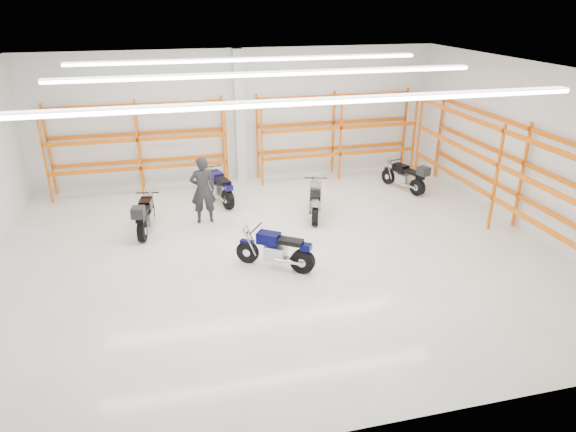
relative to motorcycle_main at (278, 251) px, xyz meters
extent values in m
plane|color=beige|center=(0.19, 0.80, -0.46)|extent=(14.00, 14.00, 0.00)
cube|color=white|center=(0.19, 6.80, 1.79)|extent=(14.00, 0.02, 4.50)
cube|color=white|center=(0.19, -5.20, 1.79)|extent=(14.00, 0.02, 4.50)
cube|color=white|center=(7.19, 0.80, 1.79)|extent=(0.02, 12.00, 4.50)
cube|color=white|center=(0.19, 0.80, 4.04)|extent=(14.00, 12.00, 0.02)
cube|color=white|center=(0.19, -2.20, 3.94)|extent=(10.00, 0.22, 0.10)
cube|color=white|center=(0.19, 1.30, 3.94)|extent=(10.00, 0.22, 0.10)
cube|color=white|center=(0.19, 4.30, 3.94)|extent=(10.00, 0.22, 0.10)
cylinder|color=black|center=(-0.67, 0.46, -0.18)|extent=(0.54, 0.42, 0.57)
cylinder|color=black|center=(0.51, -0.35, -0.17)|extent=(0.58, 0.48, 0.59)
cylinder|color=silver|center=(-0.67, 0.46, -0.18)|extent=(0.23, 0.22, 0.19)
cylinder|color=silver|center=(0.51, -0.35, -0.17)|extent=(0.28, 0.28, 0.21)
cube|color=#050632|center=(-0.67, 0.46, 0.11)|extent=(0.36, 0.31, 0.06)
cube|color=#B7B7BC|center=(-0.05, 0.04, -0.06)|extent=(0.60, 0.56, 0.36)
cube|color=#A5A5AA|center=(0.24, -0.16, -0.16)|extent=(0.61, 0.47, 0.08)
cube|color=#050632|center=(-0.20, 0.14, 0.30)|extent=(0.62, 0.57, 0.27)
cube|color=black|center=(0.24, -0.16, 0.30)|extent=(0.68, 0.59, 0.11)
cube|color=#050632|center=(0.57, -0.39, 0.22)|extent=(0.32, 0.31, 0.15)
cylinder|color=black|center=(-0.46, 0.32, 0.51)|extent=(0.41, 0.57, 0.03)
sphere|color=silver|center=(-0.70, 0.49, 0.36)|extent=(0.18, 0.18, 0.18)
cylinder|color=silver|center=(0.19, -0.31, -0.16)|extent=(0.64, 0.48, 0.09)
cylinder|color=black|center=(-2.96, 3.70, -0.18)|extent=(0.20, 0.57, 0.56)
cylinder|color=black|center=(-3.19, 2.33, -0.18)|extent=(0.26, 0.60, 0.58)
cylinder|color=silver|center=(-2.96, 3.70, -0.18)|extent=(0.16, 0.21, 0.19)
cylinder|color=silver|center=(-3.19, 2.33, -0.18)|extent=(0.22, 0.23, 0.20)
cube|color=black|center=(-2.96, 3.70, 0.09)|extent=(0.19, 0.35, 0.06)
cube|color=#B7B7BC|center=(-3.08, 2.99, -0.07)|extent=(0.41, 0.53, 0.35)
cube|color=#A5A5AA|center=(-3.14, 2.64, -0.17)|extent=(0.22, 0.66, 0.07)
cube|color=black|center=(-3.05, 3.15, 0.28)|extent=(0.40, 0.57, 0.26)
cube|color=black|center=(-3.14, 2.64, 0.28)|extent=(0.38, 0.65, 0.11)
cube|color=black|center=(-3.20, 2.26, 0.21)|extent=(0.24, 0.27, 0.15)
cylinder|color=black|center=(-3.00, 3.46, 0.48)|extent=(0.65, 0.14, 0.03)
sphere|color=silver|center=(-2.95, 3.74, 0.34)|extent=(0.18, 0.18, 0.18)
cylinder|color=silver|center=(-3.29, 2.63, -0.17)|extent=(0.20, 0.70, 0.08)
cube|color=black|center=(-3.22, 2.15, 0.45)|extent=(0.37, 0.40, 0.28)
cylinder|color=black|center=(-1.08, 5.49, -0.16)|extent=(0.28, 0.61, 0.60)
cylinder|color=black|center=(-0.66, 4.06, -0.15)|extent=(0.34, 0.64, 0.62)
cylinder|color=silver|center=(-1.08, 5.49, -0.16)|extent=(0.19, 0.23, 0.20)
cylinder|color=silver|center=(-0.66, 4.06, -0.15)|extent=(0.25, 0.27, 0.22)
cube|color=#100A45|center=(-1.08, 5.49, 0.13)|extent=(0.24, 0.39, 0.06)
cube|color=#B7B7BC|center=(-0.86, 4.75, -0.05)|extent=(0.49, 0.60, 0.38)
cube|color=#A5A5AA|center=(-0.75, 4.38, -0.14)|extent=(0.31, 0.70, 0.08)
cube|color=#100A45|center=(-0.91, 4.92, 0.33)|extent=(0.48, 0.63, 0.28)
cube|color=black|center=(-0.75, 4.38, 0.33)|extent=(0.47, 0.71, 0.12)
cube|color=#100A45|center=(-0.63, 3.98, 0.25)|extent=(0.28, 0.31, 0.16)
cylinder|color=black|center=(-1.00, 5.25, 0.55)|extent=(0.68, 0.23, 0.04)
sphere|color=silver|center=(-1.09, 5.53, 0.39)|extent=(0.19, 0.19, 0.19)
cylinder|color=silver|center=(-0.89, 4.30, -0.14)|extent=(0.30, 0.74, 0.09)
cylinder|color=black|center=(2.02, 3.64, -0.17)|extent=(0.29, 0.60, 0.59)
cylinder|color=black|center=(1.59, 2.23, -0.16)|extent=(0.35, 0.63, 0.61)
cylinder|color=silver|center=(2.02, 3.64, -0.17)|extent=(0.19, 0.23, 0.20)
cylinder|color=silver|center=(1.59, 2.23, -0.16)|extent=(0.25, 0.26, 0.22)
cube|color=gray|center=(2.02, 3.64, 0.13)|extent=(0.25, 0.38, 0.06)
cube|color=#B7B7BC|center=(1.80, 2.91, -0.05)|extent=(0.49, 0.59, 0.37)
cube|color=#A5A5AA|center=(1.69, 2.55, -0.15)|extent=(0.32, 0.69, 0.08)
cube|color=gray|center=(1.85, 3.08, 0.32)|extent=(0.48, 0.62, 0.28)
cube|color=black|center=(1.69, 2.55, 0.32)|extent=(0.47, 0.71, 0.12)
cube|color=gray|center=(1.56, 2.16, 0.24)|extent=(0.28, 0.31, 0.16)
cylinder|color=black|center=(1.95, 3.40, 0.54)|extent=(0.67, 0.24, 0.04)
sphere|color=silver|center=(2.03, 3.68, 0.38)|extent=(0.19, 0.19, 0.19)
cylinder|color=silver|center=(1.52, 2.56, -0.15)|extent=(0.30, 0.73, 0.09)
cylinder|color=black|center=(5.07, 4.98, -0.19)|extent=(0.29, 0.55, 0.54)
cylinder|color=black|center=(5.54, 3.71, -0.18)|extent=(0.35, 0.58, 0.56)
cylinder|color=silver|center=(5.07, 4.98, -0.19)|extent=(0.18, 0.21, 0.18)
cylinder|color=silver|center=(5.54, 3.71, -0.18)|extent=(0.24, 0.25, 0.20)
cube|color=black|center=(5.07, 4.98, 0.08)|extent=(0.24, 0.35, 0.05)
cube|color=#B7B7BC|center=(5.31, 4.32, -0.08)|extent=(0.47, 0.55, 0.34)
cube|color=#A5A5AA|center=(5.43, 4.00, -0.17)|extent=(0.32, 0.63, 0.07)
cube|color=black|center=(5.26, 4.47, 0.26)|extent=(0.46, 0.58, 0.25)
cube|color=black|center=(5.43, 4.00, 0.26)|extent=(0.46, 0.65, 0.11)
cube|color=black|center=(5.57, 3.64, 0.19)|extent=(0.27, 0.29, 0.14)
cylinder|color=black|center=(5.15, 4.76, 0.46)|extent=(0.60, 0.25, 0.03)
sphere|color=silver|center=(5.06, 5.01, 0.31)|extent=(0.17, 0.17, 0.17)
cylinder|color=silver|center=(5.31, 3.91, -0.17)|extent=(0.31, 0.66, 0.08)
cube|color=black|center=(5.60, 3.54, 0.42)|extent=(0.41, 0.43, 0.27)
imported|color=black|center=(-1.46, 3.23, 0.52)|extent=(0.73, 0.49, 1.97)
cube|color=white|center=(0.19, 6.62, 1.79)|extent=(0.32, 0.32, 4.50)
cube|color=#DF4300|center=(-6.01, 6.68, 1.04)|extent=(0.07, 0.07, 3.00)
cube|color=#DF4300|center=(-6.01, 5.88, 1.04)|extent=(0.07, 0.07, 3.00)
cube|color=#DF4300|center=(-3.21, 6.68, 1.04)|extent=(0.07, 0.07, 3.00)
cube|color=#DF4300|center=(-3.21, 5.88, 1.04)|extent=(0.07, 0.07, 3.00)
cube|color=#DF4300|center=(-0.41, 6.68, 1.04)|extent=(0.07, 0.07, 3.00)
cube|color=#DF4300|center=(-0.41, 5.88, 1.04)|extent=(0.07, 0.07, 3.00)
cube|color=#DF4300|center=(-3.21, 6.68, 0.47)|extent=(5.60, 0.07, 0.12)
cube|color=#DF4300|center=(-3.21, 5.88, 0.47)|extent=(5.60, 0.07, 0.12)
cube|color=#DF4300|center=(-3.21, 6.68, 1.41)|extent=(5.60, 0.07, 0.12)
cube|color=#DF4300|center=(-3.21, 5.88, 1.41)|extent=(5.60, 0.07, 0.12)
cube|color=#DF4300|center=(-3.21, 6.68, 2.35)|extent=(5.60, 0.07, 0.12)
cube|color=#DF4300|center=(-3.21, 5.88, 2.35)|extent=(5.60, 0.07, 0.12)
cube|color=#DF4300|center=(0.79, 6.68, 1.04)|extent=(0.07, 0.07, 3.00)
cube|color=#DF4300|center=(0.79, 5.88, 1.04)|extent=(0.07, 0.07, 3.00)
cube|color=#DF4300|center=(3.59, 6.68, 1.04)|extent=(0.07, 0.07, 3.00)
cube|color=#DF4300|center=(3.59, 5.88, 1.04)|extent=(0.07, 0.07, 3.00)
cube|color=#DF4300|center=(6.39, 6.68, 1.04)|extent=(0.07, 0.07, 3.00)
cube|color=#DF4300|center=(6.39, 5.88, 1.04)|extent=(0.07, 0.07, 3.00)
cube|color=#DF4300|center=(3.59, 6.68, 0.47)|extent=(5.60, 0.07, 0.12)
cube|color=#DF4300|center=(3.59, 5.88, 0.47)|extent=(5.60, 0.07, 0.12)
cube|color=#DF4300|center=(3.59, 6.68, 1.41)|extent=(5.60, 0.07, 0.12)
cube|color=#DF4300|center=(3.59, 5.88, 1.41)|extent=(5.60, 0.07, 0.12)
cube|color=#DF4300|center=(3.59, 6.68, 2.35)|extent=(5.60, 0.07, 0.12)
cube|color=#DF4300|center=(3.59, 5.88, 2.35)|extent=(5.60, 0.07, 0.12)
cube|color=#DF4300|center=(7.07, 0.80, 1.04)|extent=(0.07, 0.07, 3.00)
cube|color=#DF4300|center=(6.27, 0.80, 1.04)|extent=(0.07, 0.07, 3.00)
cube|color=#DF4300|center=(7.07, 5.30, 1.04)|extent=(0.07, 0.07, 3.00)
cube|color=#DF4300|center=(6.27, 5.30, 1.04)|extent=(0.07, 0.07, 3.00)
cube|color=#DF4300|center=(7.07, 0.80, 0.47)|extent=(0.07, 9.00, 0.12)
cube|color=#DF4300|center=(6.27, 0.80, 0.47)|extent=(0.07, 9.00, 0.12)
cube|color=#DF4300|center=(7.07, 0.80, 1.41)|extent=(0.07, 9.00, 0.12)
cube|color=#DF4300|center=(6.27, 0.80, 1.41)|extent=(0.07, 9.00, 0.12)
cube|color=#DF4300|center=(7.07, 0.80, 2.35)|extent=(0.07, 9.00, 0.12)
cube|color=#DF4300|center=(6.27, 0.80, 2.35)|extent=(0.07, 9.00, 0.12)
camera|label=1|loc=(-2.39, -10.64, 5.58)|focal=32.00mm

